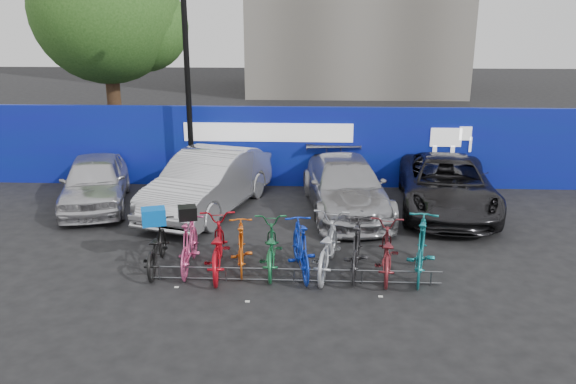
# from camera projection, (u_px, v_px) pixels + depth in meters

# --- Properties ---
(ground) EXTENTS (100.00, 100.00, 0.00)m
(ground) POSITION_uv_depth(u_px,v_px,m) (295.00, 269.00, 11.32)
(ground) COLOR black
(ground) RESTS_ON ground
(hoarding) EXTENTS (22.00, 0.18, 2.40)m
(hoarding) POSITION_uv_depth(u_px,v_px,m) (302.00, 147.00, 16.70)
(hoarding) COLOR navy
(hoarding) RESTS_ON ground
(tree) EXTENTS (5.40, 5.20, 7.80)m
(tree) POSITION_uv_depth(u_px,v_px,m) (113.00, 13.00, 19.74)
(tree) COLOR #382314
(tree) RESTS_ON ground
(lamppost) EXTENTS (0.25, 0.50, 6.11)m
(lamppost) POSITION_uv_depth(u_px,v_px,m) (188.00, 78.00, 15.66)
(lamppost) COLOR black
(lamppost) RESTS_ON ground
(bike_rack) EXTENTS (5.60, 0.03, 0.30)m
(bike_rack) POSITION_uv_depth(u_px,v_px,m) (294.00, 275.00, 10.70)
(bike_rack) COLOR #595B60
(bike_rack) RESTS_ON ground
(car_0) EXTENTS (2.63, 4.33, 1.38)m
(car_0) POSITION_uv_depth(u_px,v_px,m) (95.00, 181.00, 14.99)
(car_0) COLOR silver
(car_0) RESTS_ON ground
(car_1) EXTENTS (3.00, 5.07, 1.58)m
(car_1) POSITION_uv_depth(u_px,v_px,m) (209.00, 182.00, 14.59)
(car_1) COLOR #BBBCC1
(car_1) RESTS_ON ground
(car_2) EXTENTS (2.45, 4.90, 1.37)m
(car_2) POSITION_uv_depth(u_px,v_px,m) (345.00, 186.00, 14.59)
(car_2) COLOR #A1A1A6
(car_2) RESTS_ON ground
(car_3) EXTENTS (2.85, 5.22, 1.39)m
(car_3) POSITION_uv_depth(u_px,v_px,m) (447.00, 185.00, 14.66)
(car_3) COLOR black
(car_3) RESTS_ON ground
(bike_0) EXTENTS (0.80, 1.87, 0.95)m
(bike_0) POSITION_uv_depth(u_px,v_px,m) (156.00, 247.00, 11.23)
(bike_0) COLOR black
(bike_0) RESTS_ON ground
(bike_1) EXTENTS (0.58, 1.80, 1.07)m
(bike_1) POSITION_uv_depth(u_px,v_px,m) (189.00, 244.00, 11.19)
(bike_1) COLOR #CE457E
(bike_1) RESTS_ON ground
(bike_2) EXTENTS (0.93, 2.12, 1.08)m
(bike_2) POSITION_uv_depth(u_px,v_px,m) (217.00, 246.00, 11.08)
(bike_2) COLOR #B10C18
(bike_2) RESTS_ON ground
(bike_3) EXTENTS (0.67, 1.69, 0.99)m
(bike_3) POSITION_uv_depth(u_px,v_px,m) (241.00, 245.00, 11.23)
(bike_3) COLOR #D65711
(bike_3) RESTS_ON ground
(bike_4) EXTENTS (0.75, 1.90, 0.98)m
(bike_4) POSITION_uv_depth(u_px,v_px,m) (270.00, 247.00, 11.19)
(bike_4) COLOR #1A6B3A
(bike_4) RESTS_ON ground
(bike_5) EXTENTS (0.84, 1.89, 1.10)m
(bike_5) POSITION_uv_depth(u_px,v_px,m) (301.00, 247.00, 11.00)
(bike_5) COLOR #0F30BB
(bike_5) RESTS_ON ground
(bike_6) EXTENTS (1.06, 2.18, 1.10)m
(bike_6) POSITION_uv_depth(u_px,v_px,m) (327.00, 246.00, 11.07)
(bike_6) COLOR #B1B4B9
(bike_6) RESTS_ON ground
(bike_7) EXTENTS (0.76, 1.88, 1.10)m
(bike_7) POSITION_uv_depth(u_px,v_px,m) (357.00, 248.00, 10.98)
(bike_7) COLOR #242326
(bike_7) RESTS_ON ground
(bike_8) EXTENTS (0.87, 1.96, 1.00)m
(bike_8) POSITION_uv_depth(u_px,v_px,m) (386.00, 251.00, 10.98)
(bike_8) COLOR maroon
(bike_8) RESTS_ON ground
(bike_9) EXTENTS (0.99, 2.09, 1.21)m
(bike_9) POSITION_uv_depth(u_px,v_px,m) (421.00, 247.00, 10.89)
(bike_9) COLOR #126C72
(bike_9) RESTS_ON ground
(cargo_crate) EXTENTS (0.55, 0.48, 0.33)m
(cargo_crate) POSITION_uv_depth(u_px,v_px,m) (154.00, 216.00, 11.04)
(cargo_crate) COLOR blue
(cargo_crate) RESTS_ON bike_0
(cargo_topcase) EXTENTS (0.43, 0.41, 0.26)m
(cargo_topcase) POSITION_uv_depth(u_px,v_px,m) (187.00, 213.00, 11.00)
(cargo_topcase) COLOR black
(cargo_topcase) RESTS_ON bike_1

